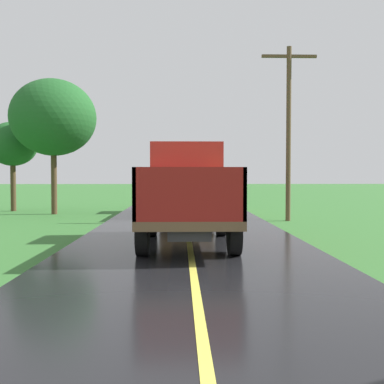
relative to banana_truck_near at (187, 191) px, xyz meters
The scene contains 5 objects.
banana_truck_near is the anchor object (origin of this frame).
banana_truck_far 9.86m from the banana_truck_near, 89.50° to the left, with size 2.38×5.81×2.80m.
utility_pole_roadside 7.92m from the banana_truck_near, 54.80° to the left, with size 2.29×0.20×7.26m.
roadside_tree_near_left 12.07m from the banana_truck_near, 123.45° to the left, with size 4.15×4.15×6.61m.
roadside_tree_far_left 14.99m from the banana_truck_near, 127.96° to the left, with size 2.60×2.60×4.76m.
Camera 1 is at (-0.24, -0.96, 1.91)m, focal length 42.47 mm.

